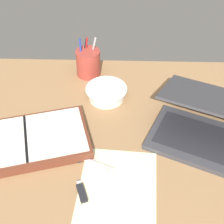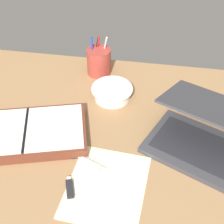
{
  "view_description": "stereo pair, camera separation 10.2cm",
  "coord_description": "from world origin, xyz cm",
  "px_view_note": "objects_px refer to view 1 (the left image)",
  "views": [
    {
      "loc": [
        4.95,
        -68.26,
        77.24
      ],
      "look_at": [
        2.58,
        7.89,
        9.0
      ],
      "focal_mm": 50.0,
      "sensor_mm": 36.0,
      "label": 1
    },
    {
      "loc": [
        15.11,
        -67.26,
        77.24
      ],
      "look_at": [
        2.58,
        7.89,
        9.0
      ],
      "focal_mm": 50.0,
      "sensor_mm": 36.0,
      "label": 2
    }
  ],
  "objects_px": {
    "bowl": "(105,92)",
    "scissors": "(86,157)",
    "pen_cup": "(88,63)",
    "laptop": "(208,127)",
    "planner": "(27,141)"
  },
  "relations": [
    {
      "from": "planner",
      "to": "scissors",
      "type": "distance_m",
      "value": 0.2
    },
    {
      "from": "laptop",
      "to": "pen_cup",
      "type": "xyz_separation_m",
      "value": [
        -0.42,
        0.35,
        0.01
      ]
    },
    {
      "from": "bowl",
      "to": "pen_cup",
      "type": "height_order",
      "value": "pen_cup"
    },
    {
      "from": "planner",
      "to": "pen_cup",
      "type": "bearing_deg",
      "value": 51.8
    },
    {
      "from": "laptop",
      "to": "bowl",
      "type": "height_order",
      "value": "laptop"
    },
    {
      "from": "laptop",
      "to": "scissors",
      "type": "height_order",
      "value": "laptop"
    },
    {
      "from": "bowl",
      "to": "pen_cup",
      "type": "bearing_deg",
      "value": 116.41
    },
    {
      "from": "laptop",
      "to": "pen_cup",
      "type": "bearing_deg",
      "value": 163.67
    },
    {
      "from": "pen_cup",
      "to": "planner",
      "type": "xyz_separation_m",
      "value": [
        -0.16,
        -0.41,
        -0.04
      ]
    },
    {
      "from": "bowl",
      "to": "planner",
      "type": "height_order",
      "value": "bowl"
    },
    {
      "from": "bowl",
      "to": "scissors",
      "type": "xyz_separation_m",
      "value": [
        -0.05,
        -0.3,
        -0.02
      ]
    },
    {
      "from": "laptop",
      "to": "pen_cup",
      "type": "height_order",
      "value": "pen_cup"
    },
    {
      "from": "bowl",
      "to": "pen_cup",
      "type": "relative_size",
      "value": 0.96
    },
    {
      "from": "bowl",
      "to": "scissors",
      "type": "height_order",
      "value": "bowl"
    },
    {
      "from": "pen_cup",
      "to": "scissors",
      "type": "relative_size",
      "value": 1.25
    }
  ]
}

